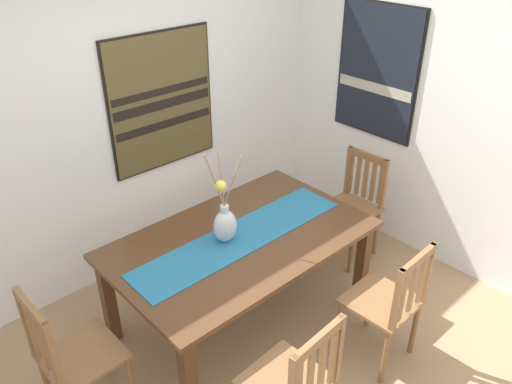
{
  "coord_description": "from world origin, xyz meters",
  "views": [
    {
      "loc": [
        -1.75,
        -1.47,
        2.71
      ],
      "look_at": [
        0.23,
        0.69,
        1.02
      ],
      "focal_mm": 35.56,
      "sensor_mm": 36.0,
      "label": 1
    }
  ],
  "objects": [
    {
      "name": "wall_back",
      "position": [
        0.0,
        1.86,
        1.35
      ],
      "size": [
        6.4,
        0.12,
        2.7
      ],
      "primitive_type": "cube",
      "color": "white",
      "rests_on": "ground_plane"
    },
    {
      "name": "centerpiece_vase",
      "position": [
        -0.02,
        0.72,
        0.88
      ],
      "size": [
        0.19,
        0.2,
        0.67
      ],
      "color": "silver",
      "rests_on": "dining_table"
    },
    {
      "name": "chair_1",
      "position": [
        1.34,
        0.66,
        0.49
      ],
      "size": [
        0.43,
        0.43,
        0.92
      ],
      "color": "brown",
      "rests_on": "ground_plane"
    },
    {
      "name": "painting_on_back_wall",
      "position": [
        0.25,
        1.79,
        1.36
      ],
      "size": [
        0.93,
        0.05,
        1.07
      ],
      "color": "black"
    },
    {
      "name": "table_runner",
      "position": [
        0.08,
        0.68,
        0.73
      ],
      "size": [
        1.62,
        0.36,
        0.01
      ],
      "primitive_type": "cube",
      "color": "#236B93",
      "rests_on": "dining_table"
    },
    {
      "name": "painting_on_side_wall",
      "position": [
        1.79,
        0.9,
        1.48
      ],
      "size": [
        0.05,
        0.78,
        1.1
      ],
      "color": "black"
    },
    {
      "name": "chair_2",
      "position": [
        -0.38,
        -0.27,
        0.49
      ],
      "size": [
        0.44,
        0.44,
        0.94
      ],
      "color": "brown",
      "rests_on": "ground_plane"
    },
    {
      "name": "dining_table",
      "position": [
        0.08,
        0.68,
        0.64
      ],
      "size": [
        1.76,
        1.09,
        0.73
      ],
      "color": "#51331E",
      "rests_on": "ground_plane"
    },
    {
      "name": "ground_plane",
      "position": [
        0.0,
        0.0,
        -0.01
      ],
      "size": [
        6.4,
        6.4,
        0.03
      ],
      "primitive_type": "cube",
      "color": "#A37F5B"
    },
    {
      "name": "wall_side",
      "position": [
        1.86,
        0.0,
        1.35
      ],
      "size": [
        0.12,
        6.4,
        2.7
      ],
      "primitive_type": "cube",
      "color": "white",
      "rests_on": "ground_plane"
    },
    {
      "name": "chair_0",
      "position": [
        0.53,
        -0.24,
        0.48
      ],
      "size": [
        0.44,
        0.44,
        0.92
      ],
      "color": "brown",
      "rests_on": "ground_plane"
    },
    {
      "name": "chair_3",
      "position": [
        -1.16,
        0.7,
        0.49
      ],
      "size": [
        0.43,
        0.43,
        0.96
      ],
      "color": "brown",
      "rests_on": "ground_plane"
    }
  ]
}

